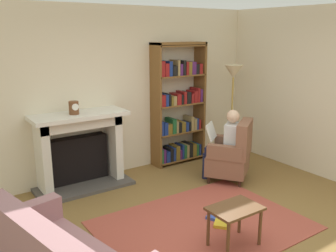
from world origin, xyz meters
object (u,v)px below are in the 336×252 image
(bookshelf, at_px, (178,106))
(armchair_reading, at_px, (232,155))
(fireplace, at_px, (79,148))
(side_table, at_px, (235,214))
(mantel_clock, at_px, (74,108))
(seated_reader, at_px, (225,142))
(floor_lamp, at_px, (233,80))

(bookshelf, distance_m, armchair_reading, 1.34)
(fireplace, bearing_deg, side_table, -73.12)
(mantel_clock, height_order, bookshelf, bookshelf)
(bookshelf, xyz_separation_m, seated_reader, (0.13, -1.08, -0.40))
(armchair_reading, distance_m, floor_lamp, 1.43)
(bookshelf, bearing_deg, floor_lamp, -28.14)
(mantel_clock, xyz_separation_m, floor_lamp, (2.79, -0.32, 0.23))
(armchair_reading, bearing_deg, floor_lamp, -167.91)
(fireplace, height_order, mantel_clock, mantel_clock)
(fireplace, distance_m, mantel_clock, 0.65)
(floor_lamp, bearing_deg, bookshelf, 151.86)
(bookshelf, height_order, armchair_reading, bookshelf)
(bookshelf, bearing_deg, armchair_reading, -80.50)
(mantel_clock, height_order, armchair_reading, mantel_clock)
(armchair_reading, relative_size, side_table, 1.73)
(mantel_clock, relative_size, floor_lamp, 0.11)
(seated_reader, relative_size, floor_lamp, 0.66)
(mantel_clock, xyz_separation_m, armchair_reading, (2.14, -1.04, -0.82))
(bookshelf, height_order, seated_reader, bookshelf)
(fireplace, xyz_separation_m, mantel_clock, (-0.08, -0.10, 0.64))
(mantel_clock, height_order, floor_lamp, floor_lamp)
(mantel_clock, bearing_deg, armchair_reading, -26.05)
(fireplace, bearing_deg, bookshelf, 1.08)
(mantel_clock, bearing_deg, fireplace, 51.34)
(bookshelf, xyz_separation_m, side_table, (-1.09, -2.56, -0.63))
(mantel_clock, height_order, seated_reader, mantel_clock)
(bookshelf, bearing_deg, mantel_clock, -176.00)
(armchair_reading, relative_size, floor_lamp, 0.56)
(armchair_reading, xyz_separation_m, seated_reader, (-0.07, 0.10, 0.20))
(mantel_clock, bearing_deg, floor_lamp, -6.55)
(side_table, height_order, floor_lamp, floor_lamp)
(mantel_clock, bearing_deg, seated_reader, -24.66)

